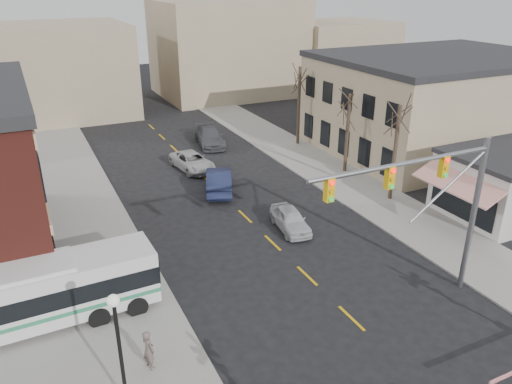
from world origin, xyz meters
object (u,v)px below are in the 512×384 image
Objects in this scene: street_lamp at (117,329)px; car_d at (210,137)px; transit_bus at (22,298)px; pedestrian_far at (73,290)px; pedestrian_near at (149,350)px; car_a at (290,219)px; traffic_signal_mast at (436,194)px; car_c at (192,162)px; car_b at (219,180)px.

street_lamp is 0.87× the size of car_d.
street_lamp reaches higher than transit_bus.
pedestrian_near is at bearing -114.52° from pedestrian_far.
pedestrian_far is (-13.32, -2.47, 0.23)m from car_a.
traffic_signal_mast reaches higher than pedestrian_near.
traffic_signal_mast is 6.07× the size of pedestrian_far.
street_lamp reaches higher than pedestrian_near.
car_d is 29.54m from pedestrian_near.
transit_bus is 21.10m from car_c.
car_d is (3.66, 5.54, 0.11)m from car_c.
car_a is at bearing -34.58° from pedestrian_far.
car_b is (13.69, 11.06, -0.86)m from transit_bus.
car_b is at bearing 58.51° from street_lamp.
transit_bus is 27.70m from car_d.
pedestrian_near is at bearing -135.85° from car_a.
car_b is at bearing -3.90° from pedestrian_far.
street_lamp is 16.00m from car_a.
pedestrian_near reaches higher than pedestrian_far.
pedestrian_far is at bearing -161.93° from car_a.
transit_bus is at bearing -137.51° from car_c.
traffic_signal_mast is 1.86× the size of car_b.
pedestrian_near is 1.12× the size of pedestrian_far.
pedestrian_near is (4.32, -4.85, -0.71)m from transit_bus.
transit_bus is 7.42× the size of pedestrian_far.
car_c is (-2.05, 12.84, 0.00)m from car_a.
traffic_signal_mast is 10.83m from car_a.
traffic_signal_mast is at bearing -18.64° from transit_bus.
transit_bus is at bearing 115.95° from street_lamp.
car_c is 6.64m from car_d.
car_b is at bearing -94.95° from car_c.
pedestrian_far reaches higher than car_d.
transit_bus is 2.38× the size of car_c.
transit_bus is 6.65× the size of pedestrian_near.
car_a is at bearing 38.08° from street_lamp.
car_d is 25.64m from pedestrian_far.
car_a is 2.54× the size of pedestrian_far.
car_b is 15.35m from pedestrian_far.
car_d is at bearing 92.56° from car_a.
street_lamp is 1.18× the size of car_a.
street_lamp reaches higher than car_d.
street_lamp is 2.70× the size of pedestrian_near.
car_a is (15.46, 3.42, -1.03)m from transit_bus.
car_d is (17.07, 21.80, -0.92)m from transit_bus.
car_a is 2.28× the size of pedestrian_near.
car_a is 0.78× the size of car_b.
car_a is 0.74× the size of car_d.
car_b is at bearing -49.46° from pedestrian_near.
transit_bus is 15.87m from car_a.
car_c reaches higher than car_a.
street_lamp is 3.01× the size of pedestrian_far.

